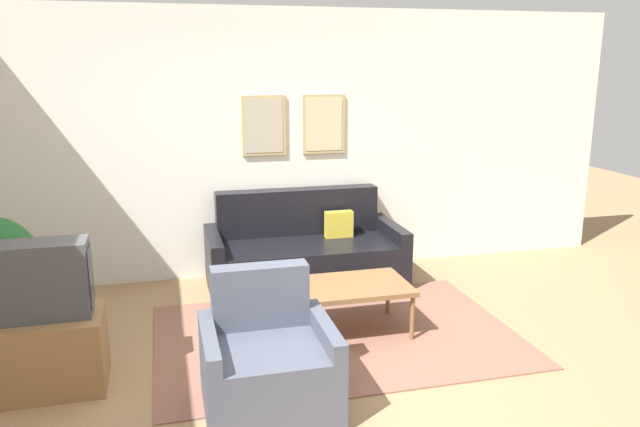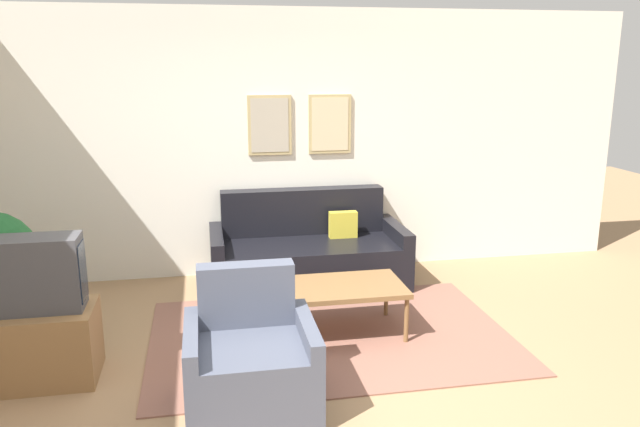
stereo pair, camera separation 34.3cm
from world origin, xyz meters
TOP-DOWN VIEW (x-y plane):
  - ground_plane at (0.00, 0.00)m, footprint 16.00×16.00m
  - area_rug at (0.43, 0.86)m, footprint 2.88×1.93m
  - wall_back at (0.01, 2.60)m, footprint 8.00×0.09m
  - couch at (0.46, 2.14)m, footprint 1.91×0.90m
  - coffee_table at (0.50, 0.90)m, footprint 1.05×0.63m
  - tv_stand at (-1.73, 0.55)m, footprint 0.82×0.51m
  - tv at (-1.73, 0.55)m, footprint 0.72×0.28m
  - armchair at (-0.29, -0.06)m, footprint 0.82×0.76m

SIDE VIEW (x-z plane):
  - ground_plane at x=0.00m, z-range 0.00..0.00m
  - area_rug at x=0.43m, z-range 0.00..0.01m
  - tv_stand at x=-1.73m, z-range 0.00..0.52m
  - armchair at x=-0.29m, z-range -0.14..0.73m
  - couch at x=0.46m, z-range -0.15..0.76m
  - coffee_table at x=0.50m, z-range 0.18..0.60m
  - tv at x=-1.73m, z-range 0.52..1.04m
  - wall_back at x=0.01m, z-range 0.00..2.70m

